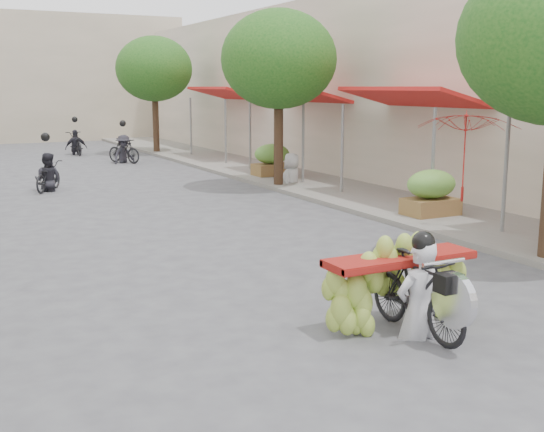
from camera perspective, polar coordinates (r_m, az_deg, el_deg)
The scene contains 12 objects.
sidewalk_right at distance 22.19m, azimuth 3.01°, elevation 3.11°, with size 4.00×60.00×0.12m, color gray.
shophouse_row_right at distance 24.11m, azimuth 14.82°, elevation 10.39°, with size 9.77×40.00×6.00m.
street_tree_mid at distance 20.36m, azimuth 0.56°, elevation 12.94°, with size 3.40×3.40×5.25m.
street_tree_far at distance 31.48m, azimuth -9.83°, elevation 12.01°, with size 3.40×3.40×5.25m.
produce_crate_mid at distance 15.95m, azimuth 13.17°, elevation 2.20°, with size 1.20×0.88×1.16m.
produce_crate_far at distance 22.60m, azimuth -0.01°, elevation 4.93°, with size 1.20×0.88×1.16m.
banana_motorbike at distance 8.59m, azimuth 11.60°, elevation -4.82°, with size 2.20×1.86×2.23m.
market_umbrella at distance 14.54m, azimuth 16.13°, elevation 8.54°, with size 2.19×2.19×1.90m.
pedestrian at distance 20.99m, azimuth 1.67°, elevation 5.29°, with size 1.01×0.96×1.78m.
bg_motorbike_a at distance 20.96m, azimuth -18.31°, elevation 4.05°, with size 1.29×1.61×1.95m.
bg_motorbike_b at distance 27.94m, azimuth -12.32°, elevation 6.07°, with size 1.27×1.70×1.95m.
bg_motorbike_c at distance 31.90m, azimuth -16.11°, elevation 6.32°, with size 0.97×1.79×1.95m.
Camera 1 is at (-4.01, -4.03, 3.01)m, focal length 45.00 mm.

